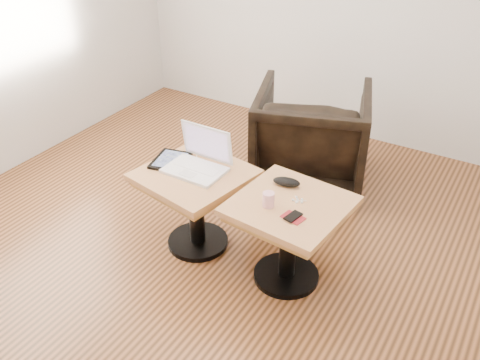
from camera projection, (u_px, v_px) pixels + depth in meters
The scene contains 11 objects.
room_shell at pixel (226, 70), 2.57m from camera, with size 4.52×4.52×2.71m.
side_table_left at pixel (195, 191), 3.36m from camera, with size 0.72×0.72×0.56m.
side_table_right at pixel (289, 223), 3.08m from camera, with size 0.67×0.67×0.56m.
laptop at pixel (199, 161), 3.30m from camera, with size 0.36×0.29×0.26m.
tablet at pixel (170, 160), 3.40m from camera, with size 0.25×0.29×0.02m.
charging_adapter at pixel (198, 146), 3.56m from camera, with size 0.04×0.04×0.02m, color white.
glasses_case at pixel (287, 182), 3.15m from camera, with size 0.16×0.07×0.05m, color black.
striped_cup at pixel (268, 200), 2.96m from camera, with size 0.07×0.07×0.09m, color #EB6A88.
earbuds_tangle at pixel (298, 200), 3.02m from camera, with size 0.08×0.06×0.01m.
phone_on_sleeve at pixel (293, 217), 2.88m from camera, with size 0.13×0.11×0.01m.
armchair at pixel (311, 136), 4.07m from camera, with size 0.82×0.85×0.77m, color black.
Camera 1 is at (1.32, -2.08, 2.27)m, focal length 40.00 mm.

